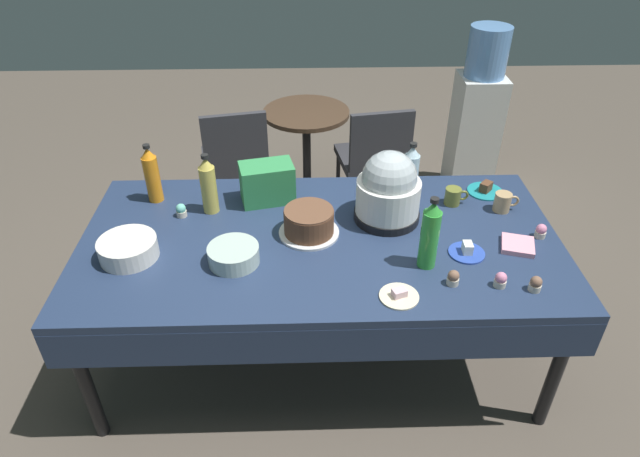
# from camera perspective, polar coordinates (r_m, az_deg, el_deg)

# --- Properties ---
(ground) EXTENTS (9.00, 9.00, 0.00)m
(ground) POSITION_cam_1_polar(r_m,az_deg,el_deg) (3.04, -0.00, -12.43)
(ground) COLOR brown
(potluck_table) EXTENTS (2.20, 1.10, 0.75)m
(potluck_table) POSITION_cam_1_polar(r_m,az_deg,el_deg) (2.57, -0.00, -2.04)
(potluck_table) COLOR navy
(potluck_table) RESTS_ON ground
(frosted_layer_cake) EXTENTS (0.28, 0.28, 0.13)m
(frosted_layer_cake) POSITION_cam_1_polar(r_m,az_deg,el_deg) (2.52, -1.16, 0.63)
(frosted_layer_cake) COLOR silver
(frosted_layer_cake) RESTS_ON potluck_table
(slow_cooker) EXTENTS (0.31, 0.31, 0.35)m
(slow_cooker) POSITION_cam_1_polar(r_m,az_deg,el_deg) (2.60, 7.09, 3.97)
(slow_cooker) COLOR black
(slow_cooker) RESTS_ON potluck_table
(glass_salad_bowl) EXTENTS (0.22, 0.22, 0.08)m
(glass_salad_bowl) POSITION_cam_1_polar(r_m,az_deg,el_deg) (2.40, -8.93, -2.69)
(glass_salad_bowl) COLOR #B2C6BC
(glass_salad_bowl) RESTS_ON potluck_table
(ceramic_snack_bowl) EXTENTS (0.25, 0.25, 0.09)m
(ceramic_snack_bowl) POSITION_cam_1_polar(r_m,az_deg,el_deg) (2.53, -19.23, -1.99)
(ceramic_snack_bowl) COLOR silver
(ceramic_snack_bowl) RESTS_ON potluck_table
(dessert_plate_cream) EXTENTS (0.16, 0.16, 0.04)m
(dessert_plate_cream) POSITION_cam_1_polar(r_m,az_deg,el_deg) (2.24, 8.18, -6.87)
(dessert_plate_cream) COLOR beige
(dessert_plate_cream) RESTS_ON potluck_table
(dessert_plate_cobalt) EXTENTS (0.16, 0.16, 0.06)m
(dessert_plate_cobalt) POSITION_cam_1_polar(r_m,az_deg,el_deg) (2.51, 14.95, -2.27)
(dessert_plate_cobalt) COLOR #2D4CB2
(dessert_plate_cobalt) RESTS_ON potluck_table
(dessert_plate_teal) EXTENTS (0.18, 0.18, 0.06)m
(dessert_plate_teal) POSITION_cam_1_polar(r_m,az_deg,el_deg) (2.99, 16.73, 3.87)
(dessert_plate_teal) COLOR teal
(dessert_plate_teal) RESTS_ON potluck_table
(cupcake_rose) EXTENTS (0.05, 0.05, 0.07)m
(cupcake_rose) POSITION_cam_1_polar(r_m,az_deg,el_deg) (2.39, 21.41, -5.37)
(cupcake_rose) COLOR beige
(cupcake_rose) RESTS_ON potluck_table
(cupcake_vanilla) EXTENTS (0.05, 0.05, 0.07)m
(cupcake_vanilla) POSITION_cam_1_polar(r_m,az_deg,el_deg) (2.72, 21.88, -0.25)
(cupcake_vanilla) COLOR beige
(cupcake_vanilla) RESTS_ON potluck_table
(cupcake_lemon) EXTENTS (0.05, 0.05, 0.07)m
(cupcake_lemon) POSITION_cam_1_polar(r_m,az_deg,el_deg) (2.37, 18.18, -5.08)
(cupcake_lemon) COLOR beige
(cupcake_lemon) RESTS_ON potluck_table
(cupcake_berry) EXTENTS (0.05, 0.05, 0.07)m
(cupcake_berry) POSITION_cam_1_polar(r_m,az_deg,el_deg) (2.32, 13.62, -4.99)
(cupcake_berry) COLOR beige
(cupcake_berry) RESTS_ON potluck_table
(cupcake_cocoa) EXTENTS (0.05, 0.05, 0.07)m
(cupcake_cocoa) POSITION_cam_1_polar(r_m,az_deg,el_deg) (2.74, -14.16, 1.82)
(cupcake_cocoa) COLOR beige
(cupcake_cocoa) RESTS_ON potluck_table
(soda_bottle_orange_juice) EXTENTS (0.07, 0.07, 0.31)m
(soda_bottle_orange_juice) POSITION_cam_1_polar(r_m,az_deg,el_deg) (2.85, -17.00, 5.31)
(soda_bottle_orange_juice) COLOR orange
(soda_bottle_orange_juice) RESTS_ON potluck_table
(soda_bottle_ginger_ale) EXTENTS (0.08, 0.08, 0.31)m
(soda_bottle_ginger_ale) POSITION_cam_1_polar(r_m,az_deg,el_deg) (2.70, -11.47, 4.38)
(soda_bottle_ginger_ale) COLOR gold
(soda_bottle_ginger_ale) RESTS_ON potluck_table
(soda_bottle_water) EXTENTS (0.08, 0.08, 0.29)m
(soda_bottle_water) POSITION_cam_1_polar(r_m,az_deg,el_deg) (2.82, 9.36, 5.86)
(soda_bottle_water) COLOR silver
(soda_bottle_water) RESTS_ON potluck_table
(soda_bottle_lime_soda) EXTENTS (0.08, 0.08, 0.34)m
(soda_bottle_lime_soda) POSITION_cam_1_polar(r_m,az_deg,el_deg) (2.33, 11.29, -0.66)
(soda_bottle_lime_soda) COLOR green
(soda_bottle_lime_soda) RESTS_ON potluck_table
(coffee_mug_olive) EXTENTS (0.12, 0.08, 0.09)m
(coffee_mug_olive) POSITION_cam_1_polar(r_m,az_deg,el_deg) (2.83, 13.62, 3.27)
(coffee_mug_olive) COLOR olive
(coffee_mug_olive) RESTS_ON potluck_table
(coffee_mug_tan) EXTENTS (0.12, 0.08, 0.09)m
(coffee_mug_tan) POSITION_cam_1_polar(r_m,az_deg,el_deg) (2.84, 18.40, 2.61)
(coffee_mug_tan) COLOR tan
(coffee_mug_tan) RESTS_ON potluck_table
(soda_carton) EXTENTS (0.29, 0.21, 0.20)m
(soda_carton) POSITION_cam_1_polar(r_m,az_deg,el_deg) (2.76, -5.48, 4.73)
(soda_carton) COLOR #338C4C
(soda_carton) RESTS_ON potluck_table
(paper_napkin_stack) EXTENTS (0.17, 0.17, 0.02)m
(paper_napkin_stack) POSITION_cam_1_polar(r_m,az_deg,el_deg) (2.62, 19.78, -1.63)
(paper_napkin_stack) COLOR pink
(paper_napkin_stack) RESTS_ON potluck_table
(maroon_chair_left) EXTENTS (0.52, 0.52, 0.85)m
(maroon_chair_left) POSITION_cam_1_polar(r_m,az_deg,el_deg) (3.81, -8.74, 7.37)
(maroon_chair_left) COLOR #333338
(maroon_chair_left) RESTS_ON ground
(maroon_chair_right) EXTENTS (0.51, 0.51, 0.85)m
(maroon_chair_right) POSITION_cam_1_polar(r_m,az_deg,el_deg) (3.81, 5.67, 7.61)
(maroon_chair_right) COLOR #333338
(maroon_chair_right) RESTS_ON ground
(round_cafe_table) EXTENTS (0.60, 0.60, 0.72)m
(round_cafe_table) POSITION_cam_1_polar(r_m,az_deg,el_deg) (3.98, -1.40, 9.13)
(round_cafe_table) COLOR #473323
(round_cafe_table) RESTS_ON ground
(water_cooler) EXTENTS (0.32, 0.32, 1.24)m
(water_cooler) POSITION_cam_1_polar(r_m,az_deg,el_deg) (4.26, 15.87, 10.98)
(water_cooler) COLOR silver
(water_cooler) RESTS_ON ground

